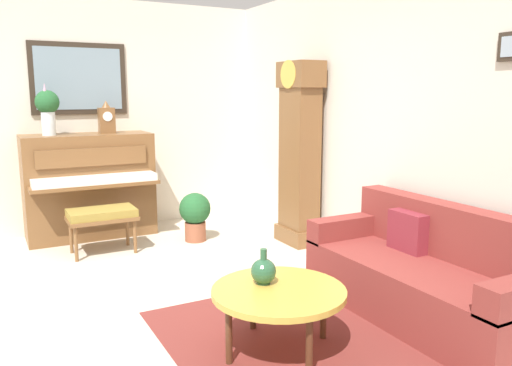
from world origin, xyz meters
TOP-DOWN VIEW (x-y plane):
  - ground_plane at (0.00, 0.00)m, footprint 6.40×6.00m
  - wall_left at (-2.60, 0.00)m, footprint 0.13×4.90m
  - wall_back at (0.01, 2.40)m, footprint 5.30×0.13m
  - area_rug at (1.25, 0.76)m, footprint 2.10×1.50m
  - piano at (-2.23, 0.11)m, footprint 0.87×1.44m
  - piano_bench at (-1.48, 0.09)m, footprint 0.42×0.70m
  - grandfather_clock at (-0.84, 2.14)m, footprint 0.52×0.34m
  - couch at (1.26, 1.94)m, footprint 1.90×0.80m
  - coffee_table at (1.21, 0.67)m, footprint 0.88×0.88m
  - mantel_clock at (-2.23, 0.35)m, footprint 0.13×0.18m
  - flower_vase at (-2.23, -0.29)m, footprint 0.26×0.26m
  - green_jug at (1.08, 0.63)m, footprint 0.17×0.17m
  - potted_plant at (-1.45, 1.13)m, footprint 0.36×0.36m

SIDE VIEW (x-z plane):
  - ground_plane at x=0.00m, z-range -0.10..0.00m
  - area_rug at x=1.25m, z-range 0.00..0.01m
  - couch at x=1.26m, z-range -0.11..0.73m
  - potted_plant at x=-1.45m, z-range 0.04..0.60m
  - coffee_table at x=1.21m, z-range 0.18..0.61m
  - piano_bench at x=-1.48m, z-range 0.17..0.65m
  - green_jug at x=1.08m, z-range 0.40..0.64m
  - piano at x=-2.23m, z-range 0.01..1.22m
  - grandfather_clock at x=-0.84m, z-range -0.05..1.98m
  - mantel_clock at x=-2.23m, z-range 1.20..1.58m
  - wall_back at x=0.01m, z-range 0.00..2.80m
  - wall_left at x=-2.60m, z-range 0.01..2.81m
  - flower_vase at x=-2.23m, z-range 1.24..1.82m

